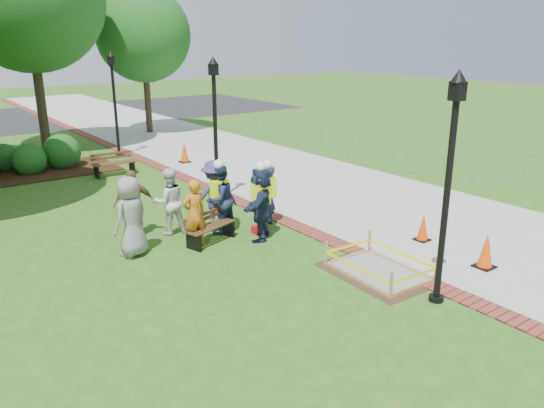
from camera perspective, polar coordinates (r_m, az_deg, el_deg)
ground at (r=11.69m, az=1.55°, el=-6.54°), size 100.00×100.00×0.00m
sidewalk at (r=22.26m, az=-4.21°, el=5.09°), size 6.00×60.00×0.02m
brick_edging at (r=20.75m, az=-11.81°, el=3.87°), size 0.50×60.00×0.03m
mulch_bed at (r=21.24m, az=-25.83°, el=2.80°), size 7.00×3.00×0.05m
parking_lot at (r=36.31m, az=-26.02°, el=8.18°), size 36.00×12.00×0.01m
wet_concrete_pad at (r=11.42m, az=11.44°, el=-6.23°), size 1.78×2.36×0.55m
bench_near at (r=12.91m, az=-6.63°, el=-3.17°), size 1.42×0.82×0.73m
bench_far at (r=19.96m, az=-16.59°, el=3.70°), size 1.52×0.57×0.81m
cone_front at (r=12.26m, az=22.03°, el=-4.76°), size 0.40×0.40×0.80m
cone_back at (r=13.41m, az=15.93°, el=-2.50°), size 0.35×0.35×0.69m
cone_far at (r=21.38m, az=-9.40°, el=5.44°), size 0.41×0.41×0.82m
toolbox at (r=13.56m, az=-1.37°, el=-2.62°), size 0.45×0.33×0.20m
lamp_near at (r=9.80m, az=18.50°, el=3.14°), size 0.28×0.28×4.26m
lamp_mid at (r=15.69m, az=-6.15°, el=9.02°), size 0.28×0.28×4.26m
lamp_far at (r=22.90m, az=-16.61°, el=11.04°), size 0.28×0.28×4.26m
tree_right at (r=28.50m, az=-13.69°, el=17.27°), size 4.70×4.70×7.26m
shrub_c at (r=21.37m, az=-24.47°, el=3.01°), size 1.20×1.20×1.20m
shrub_d at (r=21.91m, az=-21.49°, el=3.69°), size 1.40×1.40×1.40m
shrub_e at (r=22.22m, az=-26.80°, el=3.20°), size 1.12×1.12×1.12m
casual_person_a at (r=12.28m, az=-14.92°, el=-1.32°), size 0.69×0.59×1.85m
casual_person_b at (r=12.53m, az=-8.37°, el=-1.05°), size 0.53×0.35×1.63m
casual_person_c at (r=13.47m, az=-10.97°, el=0.25°), size 0.60×0.44×1.69m
casual_person_d at (r=13.50m, az=-14.59°, el=0.03°), size 0.60×0.46×1.69m
casual_person_e at (r=13.51m, az=-6.19°, el=0.86°), size 0.64×0.46×1.84m
hivis_worker_a at (r=12.84m, az=-1.22°, el=0.29°), size 0.67×0.67×1.95m
hivis_worker_b at (r=13.77m, az=-0.51°, el=1.14°), size 0.62×0.56×1.77m
hivis_worker_c at (r=13.32m, az=-5.67°, el=0.74°), size 0.64×0.50×1.90m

